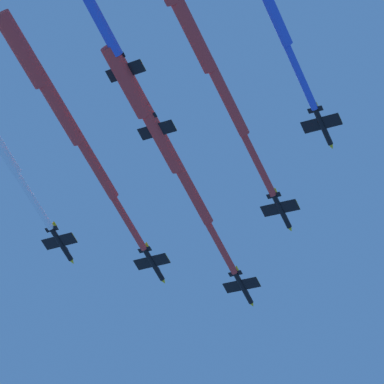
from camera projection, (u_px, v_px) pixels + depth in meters
jet_lead at (160, 137)px, 188.84m from camera, size 57.98×37.64×4.47m
jet_port_inner at (58, 108)px, 186.71m from camera, size 59.15×37.76×4.49m
jet_starboard_inner at (190, 29)px, 179.15m from camera, size 62.73×41.04×4.56m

